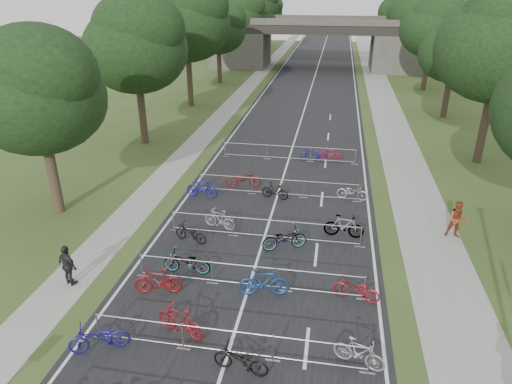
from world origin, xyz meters
TOP-DOWN VIEW (x-y plane):
  - road at (0.00, 50.00)m, footprint 11.00×140.00m
  - sidewalk_right at (8.00, 50.00)m, footprint 3.00×140.00m
  - sidewalk_left at (-7.50, 50.00)m, footprint 2.00×140.00m
  - lane_markings at (0.00, 50.00)m, footprint 0.12×140.00m
  - overpass_bridge at (0.00, 65.00)m, footprint 31.00×8.00m
  - tree_left_0 at (-11.39, 15.93)m, footprint 6.72×6.72m
  - tree_left_1 at (-11.39, 27.93)m, footprint 7.56×7.56m
  - tree_right_1 at (13.11, 27.93)m, footprint 8.18×8.18m
  - tree_left_2 at (-11.39, 39.93)m, footprint 8.40×8.40m
  - tree_right_2 at (13.11, 39.93)m, footprint 6.16×6.16m
  - tree_left_3 at (-11.39, 51.93)m, footprint 6.72×6.72m
  - tree_right_3 at (13.11, 51.93)m, footprint 7.17×7.17m
  - tree_left_4 at (-11.39, 63.93)m, footprint 7.56×7.56m
  - tree_right_4 at (13.11, 63.93)m, footprint 8.18×8.18m
  - tree_left_5 at (-11.39, 75.93)m, footprint 8.40×8.40m
  - tree_right_5 at (13.11, 75.93)m, footprint 6.16×6.16m
  - tree_left_6 at (-11.39, 87.93)m, footprint 6.72×6.72m
  - tree_right_6 at (13.11, 87.93)m, footprint 7.17×7.17m
  - barrier_row_2 at (0.00, 7.20)m, footprint 9.70×0.08m
  - barrier_row_3 at (0.00, 11.00)m, footprint 9.70×0.08m
  - barrier_row_4 at (0.00, 15.00)m, footprint 9.70×0.08m
  - barrier_row_5 at (0.00, 20.00)m, footprint 9.70×0.08m
  - barrier_row_6 at (0.00, 26.00)m, footprint 9.70×0.08m
  - bike_8 at (-4.30, 6.67)m, footprint 2.12×1.46m
  - bike_9 at (-1.84, 7.88)m, footprint 2.06×1.19m
  - bike_10 at (0.59, 6.56)m, footprint 1.93×0.89m
  - bike_11 at (4.30, 7.50)m, footprint 1.81×1.03m
  - bike_12 at (-3.50, 10.02)m, footprint 1.99×0.89m
  - bike_13 at (-2.80, 11.55)m, footprint 2.07×0.76m
  - bike_14 at (0.68, 10.61)m, footprint 2.13×0.95m
  - bike_15 at (4.30, 10.96)m, footprint 1.96×1.06m
  - bike_16 at (-3.43, 14.11)m, footprint 1.84×1.08m
  - bike_17 at (-2.38, 15.63)m, footprint 1.82×0.97m
  - bike_18 at (1.07, 14.23)m, footprint 2.25×1.54m
  - bike_19 at (3.81, 15.85)m, footprint 1.98×0.67m
  - bike_20 at (-4.30, 19.10)m, footprint 1.92×0.66m
  - bike_21 at (-2.22, 20.91)m, footprint 2.25×1.16m
  - bike_22 at (-0.10, 19.61)m, footprint 1.71×0.86m
  - bike_23 at (4.30, 20.29)m, footprint 1.84×0.86m
  - bike_26 at (1.70, 26.14)m, footprint 1.94×0.80m
  - bike_27 at (2.89, 26.34)m, footprint 1.73×0.73m
  - pedestrian_b at (9.20, 16.78)m, footprint 0.97×0.78m
  - pedestrian_c at (-7.30, 9.95)m, footprint 1.16×0.84m

SIDE VIEW (x-z plane):
  - lane_markings at x=0.00m, z-range 0.00..0.00m
  - road at x=0.00m, z-range 0.00..0.01m
  - sidewalk_right at x=8.00m, z-range 0.00..0.01m
  - sidewalk_left at x=-7.50m, z-range 0.00..0.01m
  - bike_16 at x=-3.43m, z-range 0.00..0.91m
  - bike_23 at x=4.30m, z-range 0.00..0.93m
  - bike_10 at x=0.59m, z-range 0.00..0.97m
  - bike_15 at x=4.30m, z-range 0.00..0.98m
  - bike_22 at x=-0.10m, z-range 0.00..0.99m
  - bike_26 at x=1.70m, z-range 0.00..0.99m
  - bike_27 at x=2.89m, z-range 0.00..1.01m
  - bike_11 at x=4.30m, z-range 0.00..1.05m
  - bike_17 at x=-2.38m, z-range 0.00..1.05m
  - bike_8 at x=-4.30m, z-range 0.00..1.06m
  - bike_13 at x=-2.80m, z-range 0.00..1.08m
  - barrier_row_2 at x=0.00m, z-range 0.00..1.10m
  - barrier_row_3 at x=0.00m, z-range 0.00..1.10m
  - barrier_row_4 at x=0.00m, z-range 0.00..1.10m
  - barrier_row_5 at x=0.00m, z-range 0.00..1.10m
  - barrier_row_6 at x=0.00m, z-range 0.00..1.10m
  - bike_18 at x=1.07m, z-range 0.00..1.12m
  - bike_21 at x=-2.22m, z-range 0.00..1.12m
  - bike_20 at x=-4.30m, z-range 0.00..1.14m
  - bike_12 at x=-3.50m, z-range 0.00..1.15m
  - bike_19 at x=3.81m, z-range 0.00..1.17m
  - bike_9 at x=-1.84m, z-range 0.00..1.19m
  - bike_14 at x=0.68m, z-range 0.00..1.24m
  - pedestrian_c at x=-7.30m, z-range 0.00..1.82m
  - pedestrian_b at x=9.20m, z-range 0.00..1.89m
  - overpass_bridge at x=0.00m, z-range 0.01..7.06m
  - tree_right_2 at x=13.11m, z-range 1.25..10.64m
  - tree_right_5 at x=13.11m, z-range 1.25..10.64m
  - tree_left_0 at x=-11.39m, z-range 1.36..11.61m
  - tree_left_3 at x=-11.39m, z-range 1.36..11.61m
  - tree_left_6 at x=-11.39m, z-range 1.36..11.61m
  - tree_right_3 at x=13.11m, z-range 1.46..12.39m
  - tree_right_6 at x=13.11m, z-range 1.46..12.39m
  - tree_left_1 at x=-11.39m, z-range 1.54..13.07m
  - tree_left_4 at x=-11.39m, z-range 1.54..13.07m
  - tree_right_1 at x=13.11m, z-range 1.67..14.13m
  - tree_right_4 at x=13.11m, z-range 1.67..14.13m
  - tree_left_2 at x=-11.39m, z-range 1.71..14.52m
  - tree_left_5 at x=-11.39m, z-range 1.71..14.52m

